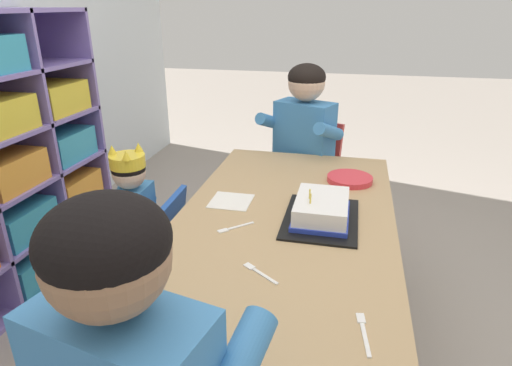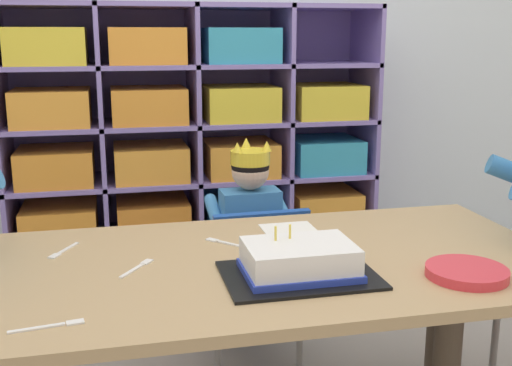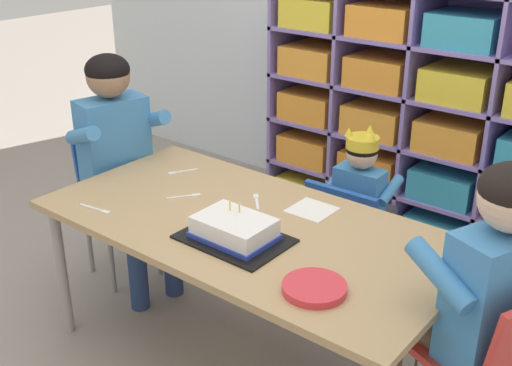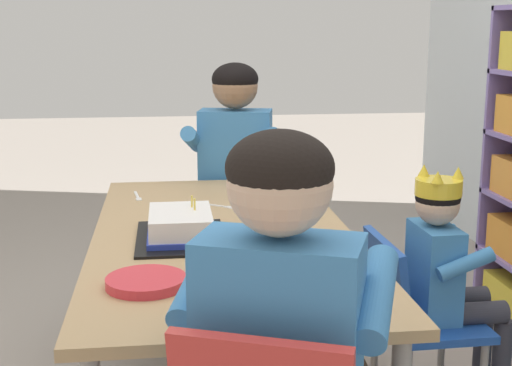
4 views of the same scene
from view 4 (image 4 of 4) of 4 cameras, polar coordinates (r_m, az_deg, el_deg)
activity_table at (r=2.22m, az=-2.61°, el=-5.14°), size 1.55×0.78×0.61m
classroom_chair_blue at (r=2.31m, az=12.29°, el=-9.95°), size 0.37×0.33×0.61m
child_with_crown at (r=2.30m, az=14.90°, el=-6.41°), size 0.30×0.31×0.82m
classroom_chair_adult_side at (r=3.15m, az=-1.51°, el=-2.11°), size 0.37×0.36×0.70m
adult_helper_seated at (r=2.99m, az=-1.77°, el=1.66°), size 0.46×0.45×1.09m
guest_at_table_side at (r=1.42m, az=2.37°, el=-11.57°), size 0.49×0.47×1.06m
birthday_cake_on_tray at (r=2.14m, az=-5.99°, el=-3.53°), size 0.37×0.26×0.12m
paper_plate_stack at (r=1.78m, az=-8.68°, el=-7.73°), size 0.20×0.20×0.02m
paper_napkin_square at (r=2.11m, az=3.84°, el=-4.66°), size 0.16×0.16×0.00m
fork_at_table_front_edge at (r=2.72m, az=0.35°, el=-0.76°), size 0.08×0.12×0.00m
fork_by_napkin at (r=2.70m, az=-9.36°, el=-1.06°), size 0.15×0.04×0.00m
fork_beside_plate_stack at (r=2.30m, az=1.16°, el=-3.20°), size 0.11×0.11×0.00m
fork_near_child_seat at (r=2.52m, az=-2.81°, el=-1.84°), size 0.09×0.12×0.00m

